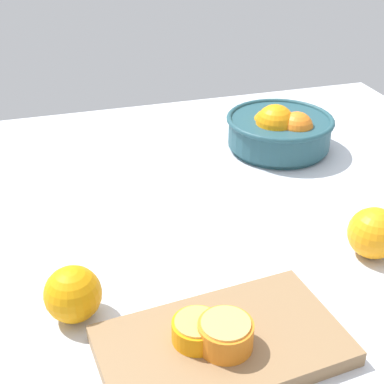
{
  "coord_description": "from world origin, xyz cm",
  "views": [
    {
      "loc": [
        -28.29,
        -89.72,
        56.56
      ],
      "look_at": [
        -2.55,
        -3.12,
        4.19
      ],
      "focal_mm": 51.93,
      "sensor_mm": 36.0,
      "label": 1
    }
  ],
  "objects": [
    {
      "name": "loose_orange_2",
      "position": [
        22.53,
        -25.1,
        4.36
      ],
      "size": [
        8.72,
        8.72,
        8.72
      ],
      "primitive_type": "sphere",
      "color": "orange",
      "rests_on": "ground_plane"
    },
    {
      "name": "cutting_board",
      "position": [
        -8.95,
        -38.87,
        1.19
      ],
      "size": [
        34.41,
        21.88,
        2.38
      ],
      "primitive_type": "cube",
      "rotation": [
        0.0,
        0.0,
        0.1
      ],
      "color": "olive",
      "rests_on": "ground_plane"
    },
    {
      "name": "orange_half_0",
      "position": [
        -12.2,
        -37.91,
        3.99
      ],
      "size": [
        6.77,
        6.77,
        3.28
      ],
      "color": "orange",
      "rests_on": "cutting_board"
    },
    {
      "name": "orange_half_1",
      "position": [
        -8.99,
        -40.06,
        4.38
      ],
      "size": [
        7.35,
        7.35,
        4.07
      ],
      "color": "orange",
      "rests_on": "cutting_board"
    },
    {
      "name": "fruit_bowl",
      "position": [
        24.5,
        17.36,
        4.98
      ],
      "size": [
        24.61,
        24.61,
        11.78
      ],
      "color": "#234C56",
      "rests_on": "ground_plane"
    },
    {
      "name": "loose_orange_0",
      "position": [
        -27.18,
        -26.15,
        4.17
      ],
      "size": [
        8.34,
        8.34,
        8.34
      ],
      "primitive_type": "sphere",
      "color": "orange",
      "rests_on": "ground_plane"
    },
    {
      "name": "ground_plane",
      "position": [
        0.0,
        0.0,
        -1.5
      ],
      "size": [
        137.75,
        107.35,
        3.0
      ],
      "primitive_type": "cube",
      "color": "silver"
    }
  ]
}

